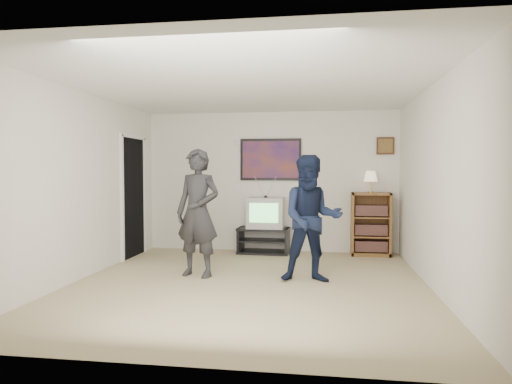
% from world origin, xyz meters
% --- Properties ---
extents(room_shell, '(4.51, 5.00, 2.51)m').
position_xyz_m(room_shell, '(0.00, 0.35, 1.25)').
color(room_shell, '#94855E').
rests_on(room_shell, ground).
extents(media_stand, '(0.92, 0.54, 0.45)m').
position_xyz_m(media_stand, '(-0.09, 2.23, 0.22)').
color(media_stand, black).
rests_on(media_stand, room_shell).
extents(crt_television, '(0.64, 0.54, 0.53)m').
position_xyz_m(crt_television, '(-0.06, 2.23, 0.71)').
color(crt_television, '#9FA09B').
rests_on(crt_television, media_stand).
extents(bookshelf, '(0.65, 0.37, 1.08)m').
position_xyz_m(bookshelf, '(1.74, 2.28, 0.54)').
color(bookshelf, brown).
rests_on(bookshelf, room_shell).
extents(table_lamp, '(0.23, 0.23, 0.37)m').
position_xyz_m(table_lamp, '(1.74, 2.26, 1.26)').
color(table_lamp, beige).
rests_on(table_lamp, bookshelf).
extents(person_tall, '(0.72, 0.57, 1.75)m').
position_xyz_m(person_tall, '(-0.76, 0.35, 0.87)').
color(person_tall, black).
rests_on(person_tall, room_shell).
extents(person_short, '(0.86, 0.70, 1.65)m').
position_xyz_m(person_short, '(0.79, 0.25, 0.83)').
color(person_short, black).
rests_on(person_short, room_shell).
extents(controller_left, '(0.04, 0.12, 0.04)m').
position_xyz_m(controller_left, '(-0.76, 0.60, 1.14)').
color(controller_left, white).
rests_on(controller_left, person_tall).
extents(controller_right, '(0.07, 0.13, 0.04)m').
position_xyz_m(controller_right, '(0.78, 0.51, 1.03)').
color(controller_right, white).
rests_on(controller_right, person_short).
extents(poster, '(1.10, 0.03, 0.75)m').
position_xyz_m(poster, '(0.00, 2.48, 1.65)').
color(poster, black).
rests_on(poster, room_shell).
extents(air_vent, '(0.28, 0.02, 0.14)m').
position_xyz_m(air_vent, '(-0.55, 2.48, 1.95)').
color(air_vent, white).
rests_on(air_vent, room_shell).
extents(small_picture, '(0.30, 0.03, 0.30)m').
position_xyz_m(small_picture, '(2.00, 2.48, 1.88)').
color(small_picture, '#462116').
rests_on(small_picture, room_shell).
extents(doorway, '(0.03, 0.85, 2.00)m').
position_xyz_m(doorway, '(-2.23, 1.60, 1.00)').
color(doorway, black).
rests_on(doorway, room_shell).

